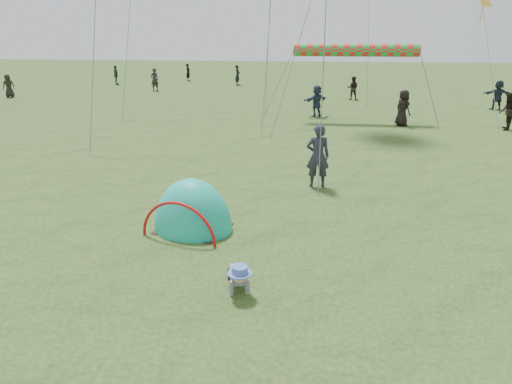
# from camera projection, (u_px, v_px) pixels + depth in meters

# --- Properties ---
(ground) EXTENTS (140.00, 140.00, 0.00)m
(ground) POSITION_uv_depth(u_px,v_px,m) (227.00, 274.00, 8.76)
(ground) COLOR #1F4013
(crawling_toddler) EXTENTS (0.75, 0.91, 0.60)m
(crawling_toddler) POSITION_uv_depth(u_px,v_px,m) (238.00, 275.00, 8.11)
(crawling_toddler) COLOR black
(crawling_toddler) RESTS_ON ground
(popup_tent) EXTENTS (2.21, 1.96, 2.46)m
(popup_tent) POSITION_uv_depth(u_px,v_px,m) (193.00, 229.00, 10.77)
(popup_tent) COLOR #02A46C
(popup_tent) RESTS_ON ground
(standing_adult) EXTENTS (0.73, 0.52, 1.89)m
(standing_adult) POSITION_uv_depth(u_px,v_px,m) (318.00, 156.00, 13.43)
(standing_adult) COLOR #25252F
(standing_adult) RESTS_ON ground
(crowd_person_0) EXTENTS (0.51, 0.66, 1.62)m
(crowd_person_0) POSITION_uv_depth(u_px,v_px,m) (188.00, 72.00, 43.77)
(crowd_person_0) COLOR black
(crowd_person_0) RESTS_ON ground
(crowd_person_1) EXTENTS (0.82, 0.67, 1.58)m
(crowd_person_1) POSITION_uv_depth(u_px,v_px,m) (353.00, 88.00, 31.36)
(crowd_person_1) COLOR black
(crowd_person_1) RESTS_ON ground
(crowd_person_2) EXTENTS (0.81, 1.06, 1.68)m
(crowd_person_2) POSITION_uv_depth(u_px,v_px,m) (116.00, 75.00, 40.61)
(crowd_person_2) COLOR #27343C
(crowd_person_2) RESTS_ON ground
(crowd_person_4) EXTENTS (0.91, 0.93, 1.62)m
(crowd_person_4) POSITION_uv_depth(u_px,v_px,m) (9.00, 86.00, 32.59)
(crowd_person_4) COLOR black
(crowd_person_4) RESTS_ON ground
(crowd_person_5) EXTENTS (1.62, 0.52, 1.74)m
(crowd_person_5) POSITION_uv_depth(u_px,v_px,m) (498.00, 95.00, 27.28)
(crowd_person_5) COLOR #1E2C31
(crowd_person_5) RESTS_ON ground
(crowd_person_6) EXTENTS (0.52, 0.70, 1.74)m
(crowd_person_6) POSITION_uv_depth(u_px,v_px,m) (238.00, 75.00, 40.13)
(crowd_person_6) COLOR black
(crowd_person_6) RESTS_ON ground
(crowd_person_7) EXTENTS (0.89, 1.01, 1.75)m
(crowd_person_7) POSITION_uv_depth(u_px,v_px,m) (507.00, 112.00, 21.47)
(crowd_person_7) COLOR black
(crowd_person_7) RESTS_ON ground
(crowd_person_10) EXTENTS (0.94, 1.03, 1.76)m
(crowd_person_10) POSITION_uv_depth(u_px,v_px,m) (403.00, 108.00, 22.46)
(crowd_person_10) COLOR black
(crowd_person_10) RESTS_ON ground
(crowd_person_11) EXTENTS (1.51, 1.46, 1.72)m
(crowd_person_11) POSITION_uv_depth(u_px,v_px,m) (317.00, 101.00, 24.91)
(crowd_person_11) COLOR #293348
(crowd_person_11) RESTS_ON ground
(crowd_person_12) EXTENTS (0.75, 0.75, 1.77)m
(crowd_person_12) POSITION_uv_depth(u_px,v_px,m) (155.00, 80.00, 36.16)
(crowd_person_12) COLOR black
(crowd_person_12) RESTS_ON ground
(rainbow_tube_kite) EXTENTS (6.25, 0.64, 0.64)m
(rainbow_tube_kite) POSITION_uv_depth(u_px,v_px,m) (356.00, 50.00, 23.00)
(rainbow_tube_kite) COLOR red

